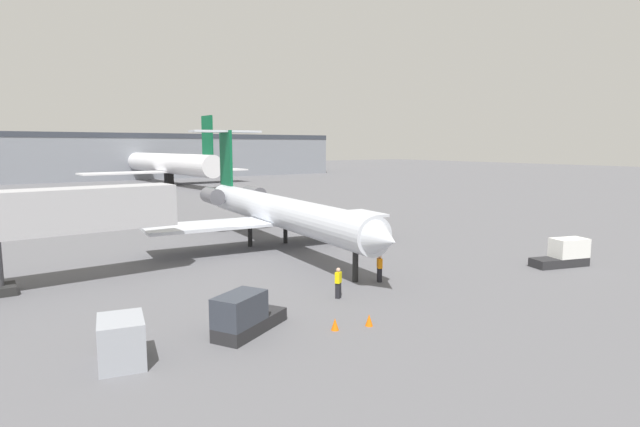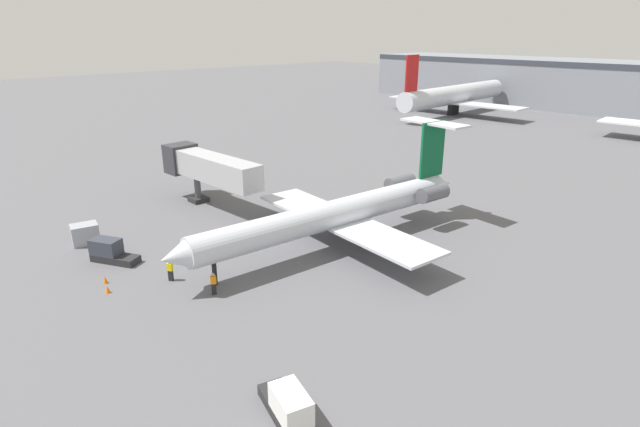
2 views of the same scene
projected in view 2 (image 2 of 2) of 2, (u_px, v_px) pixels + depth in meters
name	position (u px, v px, depth m)	size (l,w,h in m)	color
ground_plane	(314.00, 239.00, 45.85)	(400.00, 400.00, 0.10)	#5B5B60
regional_jet	(344.00, 210.00, 43.66)	(20.65, 30.96, 9.73)	silver
jet_bridge	(206.00, 167.00, 53.11)	(14.29, 3.67, 6.04)	#ADADB2
ground_crew_marshaller	(170.00, 270.00, 37.88)	(0.48, 0.43, 1.69)	black
ground_crew_loader	(214.00, 284.00, 35.91)	(0.41, 0.47, 1.69)	black
baggage_tug_lead	(110.00, 252.00, 41.13)	(4.18, 3.16, 1.90)	#262628
baggage_tug_trailing	(288.00, 406.00, 24.19)	(4.23, 2.46, 1.90)	#262628
cargo_container_uld	(85.00, 234.00, 44.58)	(2.06, 2.51, 1.79)	#999EA8
traffic_cone_near	(105.00, 280.00, 37.70)	(0.36, 0.36, 0.55)	orange
traffic_cone_mid	(108.00, 289.00, 36.30)	(0.36, 0.36, 0.55)	orange
parked_airliner_west_end	(454.00, 95.00, 112.00)	(32.21, 38.23, 13.52)	silver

